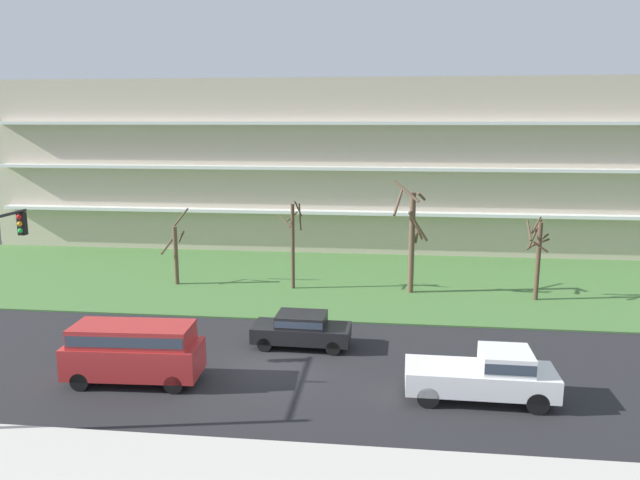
{
  "coord_description": "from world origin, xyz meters",
  "views": [
    {
      "loc": [
        4.61,
        -23.27,
        10.13
      ],
      "look_at": [
        1.21,
        6.0,
        4.28
      ],
      "focal_mm": 33.93,
      "sensor_mm": 36.0,
      "label": 1
    }
  ],
  "objects_px": {
    "pickup_white_center_left": "(487,374)",
    "tree_left": "(293,242)",
    "tree_far_left": "(176,252)",
    "tree_right": "(537,255)",
    "tree_center": "(412,236)",
    "van_red_center_right": "(134,348)",
    "sedan_black_near_left": "(302,328)"
  },
  "relations": [
    {
      "from": "tree_left",
      "to": "tree_right",
      "type": "xyz_separation_m",
      "value": [
        14.06,
        -0.68,
        -0.31
      ]
    },
    {
      "from": "tree_far_left",
      "to": "pickup_white_center_left",
      "type": "bearing_deg",
      "value": -39.96
    },
    {
      "from": "tree_far_left",
      "to": "tree_right",
      "type": "height_order",
      "value": "tree_far_left"
    },
    {
      "from": "tree_center",
      "to": "pickup_white_center_left",
      "type": "bearing_deg",
      "value": -80.3
    },
    {
      "from": "tree_left",
      "to": "tree_center",
      "type": "xyz_separation_m",
      "value": [
        7.02,
        -0.11,
        0.55
      ]
    },
    {
      "from": "tree_left",
      "to": "sedan_black_near_left",
      "type": "distance_m",
      "value": 9.75
    },
    {
      "from": "pickup_white_center_left",
      "to": "tree_left",
      "type": "bearing_deg",
      "value": 124.86
    },
    {
      "from": "tree_left",
      "to": "sedan_black_near_left",
      "type": "relative_size",
      "value": 1.24
    },
    {
      "from": "tree_right",
      "to": "sedan_black_near_left",
      "type": "xyz_separation_m",
      "value": [
        -12.19,
        -8.66,
        -1.77
      ]
    },
    {
      "from": "tree_left",
      "to": "van_red_center_right",
      "type": "relative_size",
      "value": 1.04
    },
    {
      "from": "tree_left",
      "to": "tree_center",
      "type": "height_order",
      "value": "tree_center"
    },
    {
      "from": "tree_right",
      "to": "pickup_white_center_left",
      "type": "relative_size",
      "value": 0.89
    },
    {
      "from": "van_red_center_right",
      "to": "tree_far_left",
      "type": "bearing_deg",
      "value": 100.49
    },
    {
      "from": "tree_far_left",
      "to": "pickup_white_center_left",
      "type": "xyz_separation_m",
      "value": [
        16.77,
        -14.05,
        -1.11
      ]
    },
    {
      "from": "tree_far_left",
      "to": "van_red_center_right",
      "type": "bearing_deg",
      "value": -76.74
    },
    {
      "from": "tree_far_left",
      "to": "sedan_black_near_left",
      "type": "height_order",
      "value": "tree_far_left"
    },
    {
      "from": "tree_far_left",
      "to": "tree_right",
      "type": "xyz_separation_m",
      "value": [
        21.46,
        -0.89,
        0.51
      ]
    },
    {
      "from": "sedan_black_near_left",
      "to": "pickup_white_center_left",
      "type": "xyz_separation_m",
      "value": [
        7.5,
        -4.5,
        0.14
      ]
    },
    {
      "from": "tree_center",
      "to": "tree_right",
      "type": "height_order",
      "value": "tree_center"
    },
    {
      "from": "tree_center",
      "to": "tree_far_left",
      "type": "bearing_deg",
      "value": 178.74
    },
    {
      "from": "pickup_white_center_left",
      "to": "van_red_center_right",
      "type": "relative_size",
      "value": 1.03
    },
    {
      "from": "tree_far_left",
      "to": "tree_right",
      "type": "relative_size",
      "value": 1.0
    },
    {
      "from": "tree_left",
      "to": "pickup_white_center_left",
      "type": "relative_size",
      "value": 1.02
    },
    {
      "from": "pickup_white_center_left",
      "to": "tree_far_left",
      "type": "bearing_deg",
      "value": 140.82
    },
    {
      "from": "tree_far_left",
      "to": "sedan_black_near_left",
      "type": "xyz_separation_m",
      "value": [
        9.27,
        -9.55,
        -1.26
      ]
    },
    {
      "from": "tree_center",
      "to": "tree_right",
      "type": "bearing_deg",
      "value": -4.61
    },
    {
      "from": "tree_center",
      "to": "sedan_black_near_left",
      "type": "relative_size",
      "value": 1.53
    },
    {
      "from": "tree_right",
      "to": "van_red_center_right",
      "type": "xyz_separation_m",
      "value": [
        -18.15,
        -13.16,
        -1.25
      ]
    },
    {
      "from": "sedan_black_near_left",
      "to": "tree_center",
      "type": "bearing_deg",
      "value": -117.69
    },
    {
      "from": "tree_left",
      "to": "pickup_white_center_left",
      "type": "bearing_deg",
      "value": -55.92
    },
    {
      "from": "tree_far_left",
      "to": "tree_center",
      "type": "xyz_separation_m",
      "value": [
        14.42,
        -0.32,
        1.38
      ]
    },
    {
      "from": "pickup_white_center_left",
      "to": "van_red_center_right",
      "type": "xyz_separation_m",
      "value": [
        -13.46,
        0.0,
        0.38
      ]
    }
  ]
}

